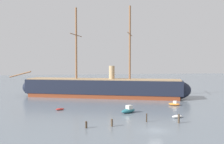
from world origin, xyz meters
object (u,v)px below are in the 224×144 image
mooring_piling_left_pair (179,119)px  mooring_piling_midwater (86,125)px  motorboat_near_centre (128,110)px  dinghy_alongside_stern (173,100)px  dinghy_foreground_right (177,116)px  sailboat_far_left (38,94)px  dinghy_mid_left (60,109)px  tall_ship (103,88)px  motorboat_distant_centre (114,90)px  mooring_piling_right_pair (147,118)px  mooring_piling_nearest (112,123)px  motorboat_mid_right (174,104)px

mooring_piling_left_pair → mooring_piling_midwater: bearing=-177.6°
motorboat_near_centre → dinghy_alongside_stern: size_ratio=2.55×
dinghy_foreground_right → sailboat_far_left: sailboat_far_left is taller
dinghy_mid_left → mooring_piling_midwater: size_ratio=1.91×
tall_ship → mooring_piling_left_pair: bearing=-75.6°
tall_ship → motorboat_distant_centre: bearing=69.0°
motorboat_distant_centre → mooring_piling_midwater: bearing=-104.8°
sailboat_far_left → dinghy_mid_left: bearing=-74.5°
mooring_piling_right_pair → mooring_piling_nearest: bearing=-161.9°
tall_ship → dinghy_mid_left: bearing=-122.9°
dinghy_mid_left → sailboat_far_left: 33.40m
dinghy_foreground_right → mooring_piling_nearest: bearing=-161.8°
dinghy_alongside_stern → sailboat_far_left: (-45.31, 20.90, 0.25)m
motorboat_near_centre → mooring_piling_nearest: size_ratio=3.18×
dinghy_alongside_stern → sailboat_far_left: size_ratio=0.34×
dinghy_mid_left → mooring_piling_right_pair: bearing=-41.9°
mooring_piling_nearest → tall_ship: bearing=84.9°
mooring_piling_nearest → mooring_piling_right_pair: bearing=18.1°
dinghy_foreground_right → motorboat_mid_right: (6.00, 15.86, 0.16)m
dinghy_foreground_right → mooring_piling_midwater: (-21.29, -5.77, 0.34)m
sailboat_far_left → mooring_piling_right_pair: bearing=-60.6°
dinghy_mid_left → sailboat_far_left: size_ratio=0.46×
dinghy_foreground_right → dinghy_alongside_stern: 27.08m
dinghy_foreground_right → mooring_piling_nearest: 17.01m
motorboat_near_centre → sailboat_far_left: size_ratio=0.87×
dinghy_foreground_right → mooring_piling_midwater: bearing=-164.8°
sailboat_far_left → mooring_piling_left_pair: sailboat_far_left is taller
motorboat_distant_centre → dinghy_alongside_stern: bearing=-64.4°
motorboat_near_centre → motorboat_mid_right: bearing=27.7°
motorboat_mid_right → mooring_piling_left_pair: (-7.81, -20.81, 0.46)m
dinghy_alongside_stern → mooring_piling_left_pair: mooring_piling_left_pair is taller
mooring_piling_nearest → sailboat_far_left: bearing=110.8°
motorboat_distant_centre → mooring_piling_right_pair: mooring_piling_right_pair is taller
motorboat_near_centre → mooring_piling_midwater: bearing=-130.9°
dinghy_foreground_right → mooring_piling_right_pair: 8.60m
mooring_piling_right_pair → mooring_piling_midwater: (-13.15, -3.06, -0.24)m
sailboat_far_left → dinghy_alongside_stern: bearing=-24.8°
tall_ship → dinghy_alongside_stern: size_ratio=34.17×
tall_ship → mooring_piling_right_pair: tall_ship is taller
mooring_piling_left_pair → motorboat_mid_right: bearing=69.4°
motorboat_distant_centre → motorboat_near_centre: bearing=-95.6°
dinghy_mid_left → motorboat_near_centre: bearing=-20.6°
motorboat_near_centre → mooring_piling_left_pair: 14.84m
dinghy_foreground_right → sailboat_far_left: (-35.77, 46.24, 0.14)m
motorboat_mid_right → sailboat_far_left: (-41.77, 30.38, -0.02)m
motorboat_near_centre → mooring_piling_right_pair: bearing=-81.3°
mooring_piling_left_pair → mooring_piling_midwater: size_ratio=1.42×
motorboat_mid_right → mooring_piling_right_pair: size_ratio=1.93×
tall_ship → motorboat_distant_centre: 20.98m
sailboat_far_left → mooring_piling_midwater: sailboat_far_left is taller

